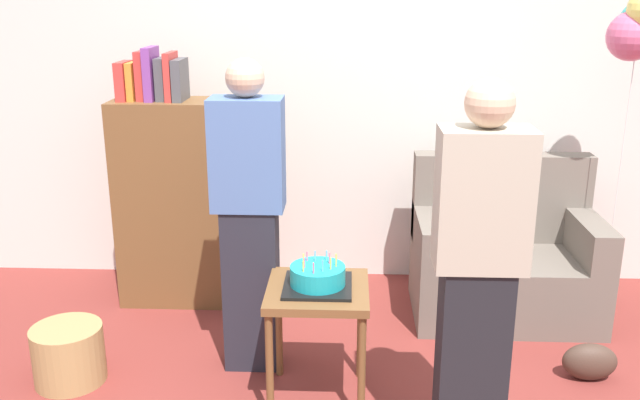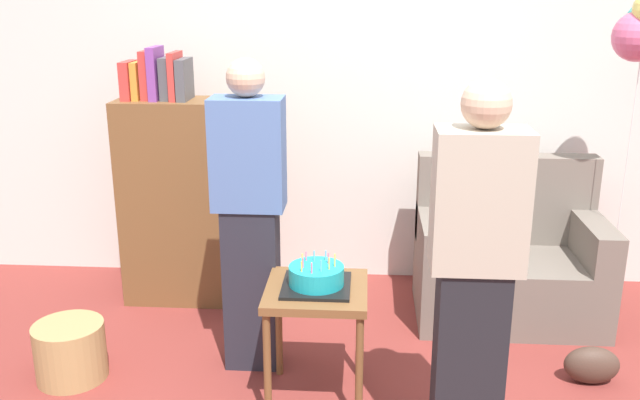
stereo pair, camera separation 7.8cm
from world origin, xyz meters
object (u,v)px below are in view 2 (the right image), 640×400
at_px(side_table, 316,305).
at_px(person_blowing_candles, 250,216).
at_px(couch, 507,261).
at_px(bookshelf, 186,197).
at_px(wicker_basket, 70,351).
at_px(birthday_cake, 316,277).
at_px(handbag, 592,365).
at_px(person_holding_cake, 474,279).

relative_size(side_table, person_blowing_candles, 0.37).
relative_size(couch, side_table, 1.84).
height_order(bookshelf, wicker_basket, bookshelf).
relative_size(birthday_cake, wicker_basket, 0.89).
xyz_separation_m(person_blowing_candles, handbag, (1.76, -0.09, -0.73)).
bearing_deg(wicker_basket, side_table, -4.62).
bearing_deg(handbag, bookshelf, 158.93).
xyz_separation_m(bookshelf, wicker_basket, (-0.37, -1.02, -0.54)).
distance_m(person_blowing_candles, wicker_basket, 1.17).
bearing_deg(person_holding_cake, birthday_cake, -4.68).
bearing_deg(person_blowing_candles, couch, 11.22).
bearing_deg(person_holding_cake, person_blowing_candles, -8.72).
relative_size(person_blowing_candles, person_holding_cake, 1.00).
bearing_deg(handbag, wicker_basket, -177.20).
distance_m(bookshelf, side_table, 1.46).
bearing_deg(couch, wicker_basket, -158.79).
distance_m(couch, person_holding_cake, 1.57).
height_order(person_blowing_candles, person_holding_cake, same).
distance_m(person_blowing_candles, handbag, 1.91).
bearing_deg(person_blowing_candles, bookshelf, 109.77).
height_order(side_table, birthday_cake, birthday_cake).
height_order(bookshelf, handbag, bookshelf).
bearing_deg(person_blowing_candles, side_table, -56.17).
bearing_deg(bookshelf, person_blowing_candles, -55.66).
bearing_deg(couch, handbag, -69.69).
height_order(couch, birthday_cake, couch).
bearing_deg(birthday_cake, wicker_basket, 175.38).
bearing_deg(handbag, person_blowing_candles, 177.16).
bearing_deg(wicker_basket, person_holding_cake, -14.50).
height_order(birthday_cake, handbag, birthday_cake).
xyz_separation_m(birthday_cake, person_blowing_candles, (-0.36, 0.32, 0.19)).
bearing_deg(side_table, bookshelf, 129.02).
bearing_deg(handbag, side_table, -170.44).
height_order(birthday_cake, person_holding_cake, person_holding_cake).
height_order(birthday_cake, person_blowing_candles, person_blowing_candles).
relative_size(couch, person_blowing_candles, 0.67).
xyz_separation_m(bookshelf, birthday_cake, (0.91, -1.12, -0.04)).
height_order(person_holding_cake, wicker_basket, person_holding_cake).
bearing_deg(couch, birthday_cake, -136.92).
xyz_separation_m(birthday_cake, handbag, (1.39, 0.23, -0.55)).
distance_m(birthday_cake, person_blowing_candles, 0.52).
xyz_separation_m(couch, handbag, (0.29, -0.79, -0.24)).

